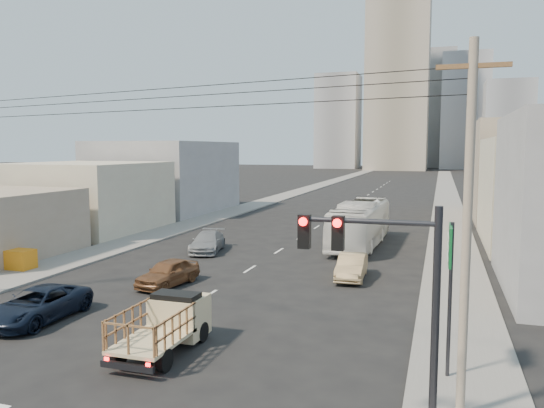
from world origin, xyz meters
The scene contains 23 objects.
ground centered at (0.00, 0.00, 0.00)m, with size 420.00×420.00×0.00m, color black.
sidewalk_left centered at (-11.75, 70.00, 0.06)m, with size 3.50×180.00×0.12m, color slate.
sidewalk_right centered at (11.75, 70.00, 0.06)m, with size 3.50×180.00×0.12m, color slate.
lane_dashes centered at (0.00, 53.00, 0.01)m, with size 0.15×104.00×0.01m.
flatbed_pickup centered at (1.58, 0.90, 1.09)m, with size 1.95×4.41×1.90m.
navy_pickup centered at (-5.19, 2.25, 0.69)m, with size 2.29×4.96×1.38m, color black.
city_bus centered at (5.17, 23.88, 1.66)m, with size 2.79×11.91×3.32m, color silver.
sedan_brown centered at (-2.79, 9.04, 0.70)m, with size 1.66×4.12×1.40m, color brown.
sedan_tan centered at (6.22, 13.53, 0.69)m, with size 1.45×4.16×1.37m, color tan.
sedan_grey centered at (-4.71, 18.20, 0.69)m, with size 1.94×4.78×1.39m, color gray.
traffic_signal centered at (9.77, -3.51, 4.08)m, with size 3.23×0.35×6.00m.
green_sign centered at (11.16, 1.50, 3.74)m, with size 0.18×1.60×5.00m.
utility_pole centered at (11.50, -1.00, 5.19)m, with size 1.80×0.24×10.00m.
overhead_wires centered at (0.00, 1.50, 8.97)m, with size 23.01×5.02×0.72m.
crate_stack centered at (-13.00, 9.45, 0.69)m, with size 1.80×1.20×1.14m.
bldg_right_far centered at (20.00, 44.00, 5.00)m, with size 12.00×16.00×10.00m, color gray.
bldg_left_mid centered at (-19.00, 24.00, 3.00)m, with size 11.00×12.00×6.00m, color #C1B39B.
bldg_left_far centered at (-19.50, 39.00, 4.00)m, with size 12.00×16.00×8.00m, color gray.
high_rise_tower centered at (-4.00, 170.00, 30.00)m, with size 20.00×20.00×60.00m, color gray.
midrise_ne centered at (18.00, 185.00, 20.00)m, with size 16.00×16.00×40.00m, color gray.
midrise_nw centered at (-26.00, 180.00, 17.00)m, with size 15.00×15.00×34.00m, color gray.
midrise_back centered at (6.00, 200.00, 22.00)m, with size 18.00×18.00×44.00m, color gray.
midrise_east centered at (30.00, 165.00, 14.00)m, with size 14.00×14.00×28.00m, color gray.
Camera 1 is at (10.82, -15.44, 7.24)m, focal length 35.00 mm.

